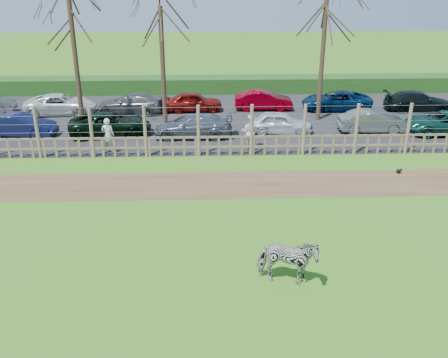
{
  "coord_description": "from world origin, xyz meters",
  "views": [
    {
      "loc": [
        0.39,
        -14.51,
        8.25
      ],
      "look_at": [
        1.0,
        2.5,
        1.1
      ],
      "focal_mm": 40.0,
      "sensor_mm": 36.0,
      "label": 1
    }
  ],
  "objects_px": {
    "car_1": "(21,125)",
    "tree_right": "(324,29)",
    "car_8": "(61,104)",
    "car_12": "(336,101)",
    "car_3": "(193,126)",
    "car_4": "(280,123)",
    "visitor_b": "(250,132)",
    "car_11": "(263,100)",
    "visitor_a": "(108,136)",
    "car_13": "(418,101)",
    "crow": "(399,171)",
    "tree_left": "(72,25)",
    "car_10": "(194,102)",
    "car_2": "(110,124)",
    "tree_mid": "(161,37)",
    "car_9": "(131,104)",
    "zebra": "(287,261)",
    "car_6": "(444,123)",
    "car_5": "(372,121)"
  },
  "relations": [
    {
      "from": "car_2",
      "to": "car_3",
      "type": "distance_m",
      "value": 4.46
    },
    {
      "from": "car_12",
      "to": "car_13",
      "type": "relative_size",
      "value": 1.04
    },
    {
      "from": "tree_mid",
      "to": "car_10",
      "type": "xyz_separation_m",
      "value": [
        1.59,
        2.66,
        -4.23
      ]
    },
    {
      "from": "car_3",
      "to": "car_10",
      "type": "bearing_deg",
      "value": -178.09
    },
    {
      "from": "tree_left",
      "to": "car_10",
      "type": "xyz_separation_m",
      "value": [
        6.09,
        3.66,
        -4.98
      ]
    },
    {
      "from": "tree_left",
      "to": "car_10",
      "type": "height_order",
      "value": "tree_left"
    },
    {
      "from": "tree_mid",
      "to": "car_1",
      "type": "xyz_separation_m",
      "value": [
        -7.47,
        -2.18,
        -4.23
      ]
    },
    {
      "from": "zebra",
      "to": "tree_mid",
      "type": "bearing_deg",
      "value": 30.53
    },
    {
      "from": "tree_left",
      "to": "visitor_a",
      "type": "bearing_deg",
      "value": -61.48
    },
    {
      "from": "tree_left",
      "to": "tree_right",
      "type": "distance_m",
      "value": 13.59
    },
    {
      "from": "car_4",
      "to": "visitor_b",
      "type": "bearing_deg",
      "value": 150.44
    },
    {
      "from": "tree_left",
      "to": "crow",
      "type": "bearing_deg",
      "value": -24.64
    },
    {
      "from": "car_1",
      "to": "car_3",
      "type": "relative_size",
      "value": 0.88
    },
    {
      "from": "car_3",
      "to": "car_4",
      "type": "xyz_separation_m",
      "value": [
        4.68,
        0.46,
        0.0
      ]
    },
    {
      "from": "car_8",
      "to": "car_12",
      "type": "distance_m",
      "value": 17.14
    },
    {
      "from": "tree_left",
      "to": "car_5",
      "type": "relative_size",
      "value": 2.16
    },
    {
      "from": "car_12",
      "to": "tree_mid",
      "type": "bearing_deg",
      "value": -71.4
    },
    {
      "from": "car_11",
      "to": "car_12",
      "type": "distance_m",
      "value": 4.59
    },
    {
      "from": "tree_mid",
      "to": "car_4",
      "type": "relative_size",
      "value": 1.94
    },
    {
      "from": "car_6",
      "to": "car_11",
      "type": "relative_size",
      "value": 1.19
    },
    {
      "from": "visitor_b",
      "to": "crow",
      "type": "relative_size",
      "value": 6.48
    },
    {
      "from": "tree_left",
      "to": "car_8",
      "type": "bearing_deg",
      "value": 121.59
    },
    {
      "from": "car_11",
      "to": "car_12",
      "type": "bearing_deg",
      "value": -91.65
    },
    {
      "from": "tree_right",
      "to": "visitor_a",
      "type": "height_order",
      "value": "tree_right"
    },
    {
      "from": "tree_right",
      "to": "car_13",
      "type": "height_order",
      "value": "tree_right"
    },
    {
      "from": "car_4",
      "to": "car_9",
      "type": "bearing_deg",
      "value": 70.22
    },
    {
      "from": "car_2",
      "to": "car_4",
      "type": "bearing_deg",
      "value": -97.61
    },
    {
      "from": "visitor_b",
      "to": "car_6",
      "type": "distance_m",
      "value": 10.87
    },
    {
      "from": "car_10",
      "to": "car_12",
      "type": "height_order",
      "value": "same"
    },
    {
      "from": "visitor_a",
      "to": "car_12",
      "type": "relative_size",
      "value": 0.4
    },
    {
      "from": "crow",
      "to": "car_1",
      "type": "distance_m",
      "value": 19.17
    },
    {
      "from": "car_1",
      "to": "tree_right",
      "type": "bearing_deg",
      "value": -75.12
    },
    {
      "from": "tree_left",
      "to": "car_12",
      "type": "height_order",
      "value": "tree_left"
    },
    {
      "from": "crow",
      "to": "car_1",
      "type": "xyz_separation_m",
      "value": [
        -18.25,
        5.83,
        0.53
      ]
    },
    {
      "from": "car_11",
      "to": "car_1",
      "type": "bearing_deg",
      "value": 112.57
    },
    {
      "from": "tree_left",
      "to": "visitor_a",
      "type": "xyz_separation_m",
      "value": [
        2.14,
        -3.93,
        -4.71
      ]
    },
    {
      "from": "tree_right",
      "to": "car_11",
      "type": "xyz_separation_m",
      "value": [
        -3.0,
        2.35,
        -4.6
      ]
    },
    {
      "from": "car_4",
      "to": "car_5",
      "type": "bearing_deg",
      "value": -81.77
    },
    {
      "from": "tree_right",
      "to": "visitor_a",
      "type": "distance_m",
      "value": 13.32
    },
    {
      "from": "visitor_b",
      "to": "car_4",
      "type": "distance_m",
      "value": 3.06
    },
    {
      "from": "car_11",
      "to": "car_2",
      "type": "bearing_deg",
      "value": 121.67
    },
    {
      "from": "visitor_a",
      "to": "car_8",
      "type": "bearing_deg",
      "value": -49.04
    },
    {
      "from": "car_8",
      "to": "car_10",
      "type": "xyz_separation_m",
      "value": [
        8.15,
        0.3,
        0.0
      ]
    },
    {
      "from": "visitor_b",
      "to": "car_4",
      "type": "height_order",
      "value": "visitor_b"
    },
    {
      "from": "tree_left",
      "to": "car_1",
      "type": "xyz_separation_m",
      "value": [
        -2.97,
        -1.18,
        -4.98
      ]
    },
    {
      "from": "visitor_b",
      "to": "car_11",
      "type": "distance_m",
      "value": 7.61
    },
    {
      "from": "zebra",
      "to": "car_10",
      "type": "height_order",
      "value": "zebra"
    },
    {
      "from": "car_6",
      "to": "car_13",
      "type": "distance_m",
      "value": 4.84
    },
    {
      "from": "car_2",
      "to": "car_6",
      "type": "height_order",
      "value": "same"
    },
    {
      "from": "car_1",
      "to": "car_6",
      "type": "height_order",
      "value": "same"
    }
  ]
}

